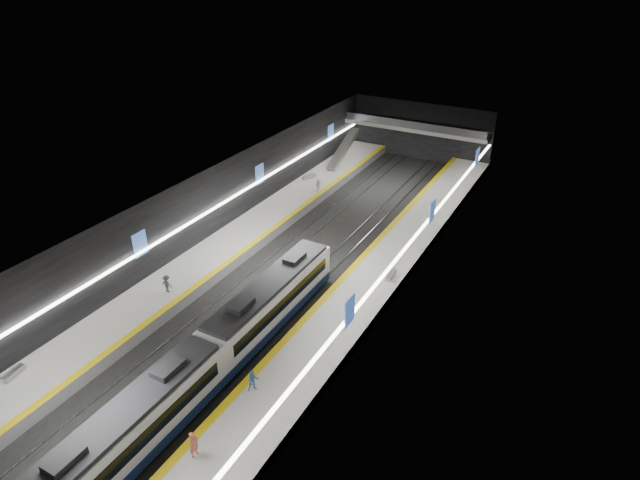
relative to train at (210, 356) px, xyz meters
The scene contains 25 objects.
ground 14.76m from the train, 99.87° to the left, with size 70.00×70.00×0.00m, color black.
ceiling 15.70m from the train, 99.87° to the left, with size 20.00×70.00×0.04m, color beige.
wall_left 19.14m from the train, 131.01° to the left, with size 0.04×70.00×8.00m, color black.
wall_right 16.31m from the train, 62.45° to the left, with size 0.04×70.00×8.00m, color black.
wall_back 49.47m from the train, 92.90° to the left, with size 20.00×0.04×8.00m, color black.
platform_left 17.59m from the train, 124.82° to the left, with size 5.00×70.00×1.00m, color slate.
tile_surface_left 17.55m from the train, 124.82° to the left, with size 5.00×70.00×0.02m, color #B5B5AF.
tactile_strip_left 16.40m from the train, 118.48° to the left, with size 0.60×70.00×0.02m, color #DEBB0B.
platform_right 15.31m from the train, 70.82° to the left, with size 5.00×70.00×1.00m, color slate.
tile_surface_right 15.27m from the train, 70.82° to the left, with size 5.00×70.00×0.02m, color #B5B5AF.
tactile_strip_right 14.69m from the train, 78.98° to the left, with size 0.60×70.00×0.02m, color #DEBB0B.
rails 14.75m from the train, 99.87° to the left, with size 6.52×70.00×0.12m.
train is the anchor object (origin of this frame).
ad_posters 15.75m from the train, 99.24° to the left, with size 19.94×53.50×2.20m.
cove_light_left 18.99m from the train, 130.55° to the left, with size 0.25×68.60×0.12m, color white.
cove_light_right 16.20m from the train, 63.08° to the left, with size 0.25×68.60×0.12m, color white.
mezzanine_bridge 47.45m from the train, 93.03° to the left, with size 20.00×3.00×1.50m.
escalator 41.60m from the train, 103.91° to the left, with size 1.20×8.00×0.60m, color #99999E.
bench_left_near 13.49m from the train, 148.78° to the right, with size 0.46×1.66×0.41m, color #99999E.
bench_left_far 35.13m from the train, 108.64° to the left, with size 0.51×1.84×0.45m, color #99999E.
bench_right_far 18.16m from the train, 69.18° to the left, with size 0.49×1.75×0.43m, color #99999E.
passenger_right_a 7.12m from the train, 58.83° to the right, with size 0.65×0.43×1.78m, color #D1614E.
passenger_right_b 3.69m from the train, ahead, with size 0.77×0.60×1.59m, color teal.
passenger_left_a 31.55m from the train, 105.38° to the left, with size 0.93×0.39×1.58m, color silver.
passenger_left_b 10.90m from the train, 148.35° to the left, with size 1.04×0.60×1.61m, color #3C3B43.
Camera 1 is at (22.56, -35.37, 26.85)m, focal length 30.00 mm.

